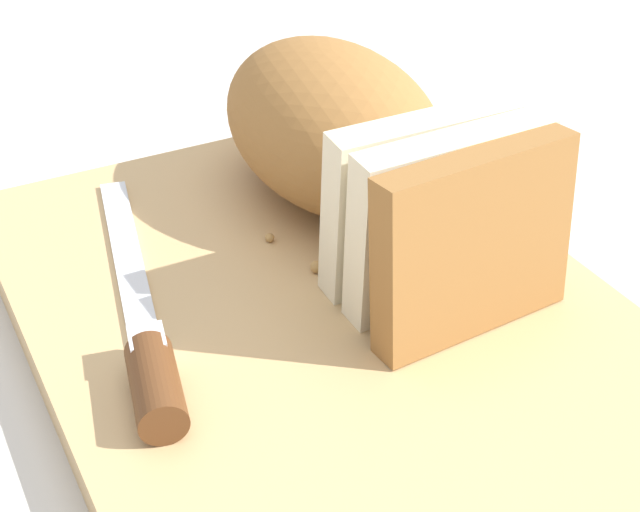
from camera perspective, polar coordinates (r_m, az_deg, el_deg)
name	(u,v)px	position (r m, az deg, el deg)	size (l,w,h in m)	color
ground_plane	(320,335)	(0.54, 0.00, -4.75)	(3.00, 3.00, 0.00)	beige
cutting_board	(320,318)	(0.53, 0.00, -3.75)	(0.41, 0.31, 0.02)	tan
bread_loaf	(356,146)	(0.58, 2.20, 6.64)	(0.27, 0.13, 0.10)	#996633
bread_knife	(149,354)	(0.48, -10.24, -5.78)	(0.25, 0.07, 0.02)	silver
crumb_near_knife	(276,236)	(0.58, -2.63, 1.22)	(0.01, 0.01, 0.01)	tan
crumb_near_loaf	(417,315)	(0.51, 5.83, -3.54)	(0.00, 0.00, 0.00)	tan
crumb_stray_left	(316,267)	(0.55, -0.22, -0.65)	(0.01, 0.01, 0.01)	tan
crumb_stray_right	(366,280)	(0.54, 2.75, -1.45)	(0.00, 0.00, 0.00)	tan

